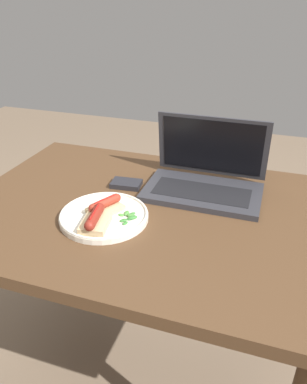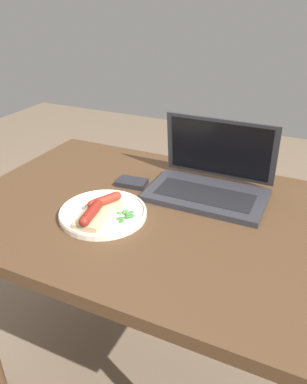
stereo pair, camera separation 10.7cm
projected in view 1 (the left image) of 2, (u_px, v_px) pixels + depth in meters
The scene contains 8 objects.
ground_plane at pixel (149, 372), 1.46m from camera, with size 6.00×6.00×0.00m, color #75604C.
desk at pixel (148, 235), 1.15m from camera, with size 1.11×0.78×0.75m.
laptop at pixel (205, 179), 1.19m from camera, with size 0.36×0.24×0.22m.
plate at pixel (104, 216), 1.05m from camera, with size 0.25×0.25×0.02m.
sausage_toast_left at pixel (105, 206), 1.06m from camera, with size 0.10×0.11×0.04m.
sausage_toast_middle at pixel (95, 220), 0.98m from camera, with size 0.08×0.12×0.05m.
salad_pile at pixel (129, 217), 1.03m from camera, with size 0.06×0.07×0.01m.
external_drive at pixel (126, 184), 1.23m from camera, with size 0.10×0.07×0.02m.
Camera 1 is at (0.32, -0.90, 1.32)m, focal length 35.00 mm.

